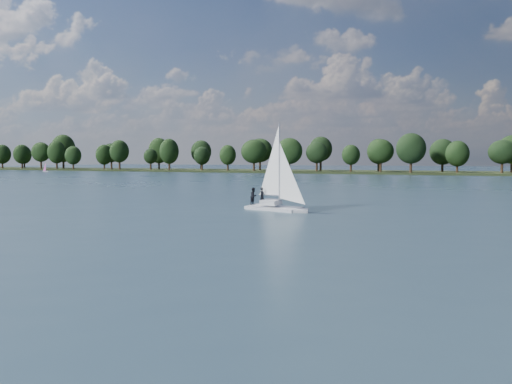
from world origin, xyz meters
TOP-DOWN VIEW (x-y plane):
  - ground at (0.00, 100.00)m, footprint 700.00×700.00m
  - far_shore at (0.00, 212.00)m, footprint 660.00×40.00m
  - sailboat at (-1.91, 47.15)m, footprint 7.72×4.29m
  - dinghy_pink at (-163.86, 171.70)m, footprint 2.77×1.37m
  - pontoon at (-194.55, 193.50)m, footprint 4.37×2.93m
  - treeline at (-13.89, 208.13)m, footprint 563.02×74.38m

SIDE VIEW (x-z plane):
  - ground at x=0.00m, z-range 0.00..0.00m
  - far_shore at x=0.00m, z-range -0.75..0.75m
  - pontoon at x=-194.55m, z-range -0.25..0.25m
  - dinghy_pink at x=-163.86m, z-range -1.12..3.13m
  - sailboat at x=-1.91m, z-range -2.17..7.63m
  - treeline at x=-13.89m, z-range -1.36..17.36m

